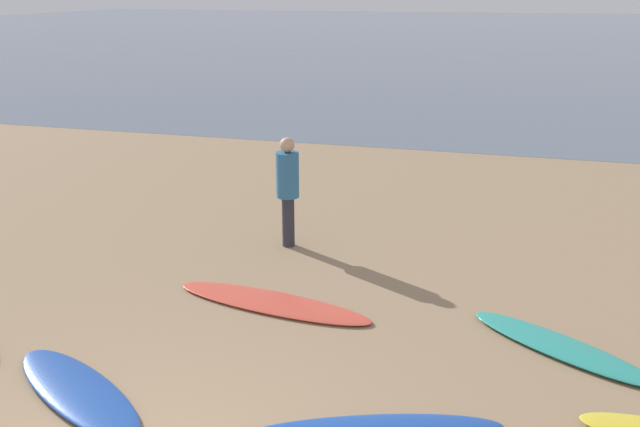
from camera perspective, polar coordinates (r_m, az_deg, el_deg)
name	(u,v)px	position (r m, az deg, el deg)	size (l,w,h in m)	color
ground_plane	(375,179)	(14.03, 4.75, 3.00)	(120.00, 120.00, 0.20)	#997C5B
ocean_water	(485,30)	(65.84, 13.98, 14.99)	(140.00, 100.00, 0.01)	slate
surfboard_2	(77,390)	(6.98, -20.09, -14.04)	(2.06, 0.60, 0.09)	#1E479E
surfboard_3	(272,302)	(8.26, -4.14, -7.61)	(2.61, 0.59, 0.06)	#D84C38
surfboard_5	(560,346)	(7.73, 19.88, -10.65)	(2.12, 0.51, 0.09)	teal
person_0	(288,183)	(9.76, -2.79, 2.61)	(0.34, 0.34, 1.66)	#2D2D38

